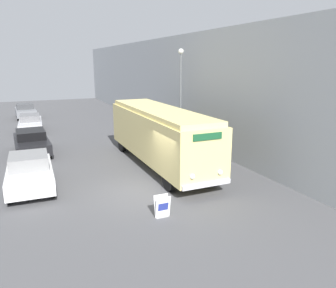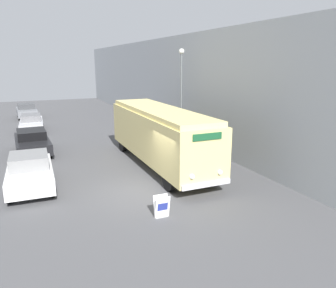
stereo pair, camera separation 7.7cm
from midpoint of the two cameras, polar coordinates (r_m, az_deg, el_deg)
The scene contains 9 objects.
ground_plane at distance 14.58m, azimuth -4.04°, elevation -8.44°, with size 80.00×80.00×0.00m, color #4C4C4F.
building_wall_right at distance 25.25m, azimuth 1.87°, elevation 9.90°, with size 0.30×60.00×7.48m.
vintage_bus at distance 17.83m, azimuth -1.38°, elevation 1.87°, with size 2.41×10.26×3.16m.
sign_board at distance 12.25m, azimuth -0.91°, elevation -10.87°, with size 0.57×0.32×0.84m.
streetlamp at distance 22.26m, azimuth 2.42°, elevation 10.45°, with size 0.36×0.36×6.44m.
parked_car_near at distance 16.03m, azimuth -22.77°, elevation -4.46°, with size 2.01×4.31×1.57m.
parked_car_mid at distance 22.13m, azimuth -22.48°, elevation 0.39°, with size 2.09×4.66×1.47m.
parked_car_far at distance 29.34m, azimuth -22.62°, elevation 3.45°, with size 1.93×4.82×1.39m.
parked_car_distant at distance 36.42m, azimuth -23.34°, elevation 5.33°, with size 2.00×4.13×1.48m.
Camera 2 is at (-4.45, -12.72, 5.57)m, focal length 35.00 mm.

